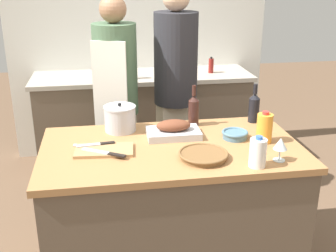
{
  "coord_description": "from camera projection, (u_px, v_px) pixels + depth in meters",
  "views": [
    {
      "loc": [
        -0.39,
        -2.29,
        1.88
      ],
      "look_at": [
        0.0,
        0.13,
        0.96
      ],
      "focal_mm": 45.0,
      "sensor_mm": 36.0,
      "label": 1
    }
  ],
  "objects": [
    {
      "name": "juice_jug",
      "position": [
        264.0,
        128.0,
        2.55
      ],
      "size": [
        0.1,
        0.1,
        0.2
      ],
      "color": "orange",
      "rests_on": "kitchen_island"
    },
    {
      "name": "back_wall",
      "position": [
        138.0,
        32.0,
        4.24
      ],
      "size": [
        2.6,
        0.1,
        2.55
      ],
      "color": "silver",
      "rests_on": "ground_plane"
    },
    {
      "name": "kitchen_island",
      "position": [
        171.0,
        209.0,
        2.68
      ],
      "size": [
        1.56,
        0.86,
        0.88
      ],
      "color": "brown",
      "rests_on": "ground_plane"
    },
    {
      "name": "cutting_board",
      "position": [
        104.0,
        150.0,
        2.44
      ],
      "size": [
        0.35,
        0.22,
        0.02
      ],
      "color": "#AD7F51",
      "rests_on": "kitchen_island"
    },
    {
      "name": "knife_paring",
      "position": [
        97.0,
        144.0,
        2.5
      ],
      "size": [
        0.23,
        0.06,
        0.01
      ],
      "color": "#B7B7BC",
      "rests_on": "cutting_board"
    },
    {
      "name": "condiment_bottle_tall",
      "position": [
        132.0,
        69.0,
        3.86
      ],
      "size": [
        0.05,
        0.05,
        0.2
      ],
      "color": "maroon",
      "rests_on": "back_counter"
    },
    {
      "name": "wicker_basket",
      "position": [
        203.0,
        155.0,
        2.35
      ],
      "size": [
        0.28,
        0.28,
        0.04
      ],
      "color": "brown",
      "rests_on": "kitchen_island"
    },
    {
      "name": "back_counter",
      "position": [
        144.0,
        119.0,
        4.21
      ],
      "size": [
        2.1,
        0.6,
        0.92
      ],
      "color": "brown",
      "rests_on": "ground_plane"
    },
    {
      "name": "stock_pot",
      "position": [
        120.0,
        118.0,
        2.74
      ],
      "size": [
        0.21,
        0.21,
        0.19
      ],
      "color": "#B7B7BC",
      "rests_on": "kitchen_island"
    },
    {
      "name": "person_cook_guest",
      "position": [
        176.0,
        87.0,
        3.36
      ],
      "size": [
        0.34,
        0.34,
        1.78
      ],
      "rotation": [
        0.0,
        0.0,
        0.18
      ],
      "color": "beige",
      "rests_on": "ground_plane"
    },
    {
      "name": "wine_bottle_dark",
      "position": [
        254.0,
        107.0,
        2.89
      ],
      "size": [
        0.07,
        0.07,
        0.27
      ],
      "color": "black",
      "rests_on": "kitchen_island"
    },
    {
      "name": "wine_bottle_green",
      "position": [
        194.0,
        110.0,
        2.82
      ],
      "size": [
        0.07,
        0.07,
        0.28
      ],
      "color": "#381E19",
      "rests_on": "kitchen_island"
    },
    {
      "name": "wine_glass_left",
      "position": [
        281.0,
        144.0,
        2.3
      ],
      "size": [
        0.08,
        0.08,
        0.13
      ],
      "color": "silver",
      "rests_on": "kitchen_island"
    },
    {
      "name": "condiment_bottle_short",
      "position": [
        211.0,
        66.0,
        4.09
      ],
      "size": [
        0.05,
        0.05,
        0.16
      ],
      "color": "maroon",
      "rests_on": "back_counter"
    },
    {
      "name": "milk_jug",
      "position": [
        258.0,
        153.0,
        2.24
      ],
      "size": [
        0.09,
        0.09,
        0.17
      ],
      "color": "white",
      "rests_on": "kitchen_island"
    },
    {
      "name": "mixing_bowl",
      "position": [
        235.0,
        134.0,
        2.63
      ],
      "size": [
        0.17,
        0.17,
        0.05
      ],
      "color": "slate",
      "rests_on": "kitchen_island"
    },
    {
      "name": "knife_chef",
      "position": [
        105.0,
        153.0,
        2.38
      ],
      "size": [
        0.25,
        0.17,
        0.01
      ],
      "color": "#B7B7BC",
      "rests_on": "cutting_board"
    },
    {
      "name": "roasting_pan",
      "position": [
        173.0,
        130.0,
        2.65
      ],
      "size": [
        0.34,
        0.21,
        0.11
      ],
      "color": "#BCBCC1",
      "rests_on": "kitchen_island"
    },
    {
      "name": "person_cook_aproned",
      "position": [
        117.0,
        97.0,
        3.24
      ],
      "size": [
        0.34,
        0.36,
        1.7
      ],
      "rotation": [
        0.0,
        0.0,
        -0.33
      ],
      "color": "beige",
      "rests_on": "ground_plane"
    },
    {
      "name": "knife_bread",
      "position": [
        95.0,
        144.0,
        2.54
      ],
      "size": [
        0.24,
        0.04,
        0.01
      ],
      "color": "#B7B7BC",
      "rests_on": "kitchen_island"
    }
  ]
}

